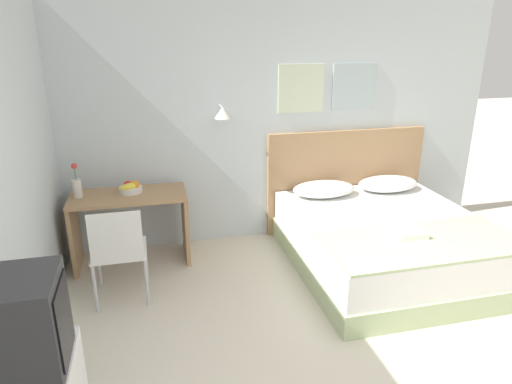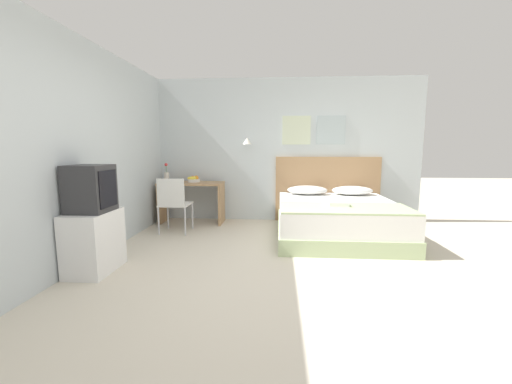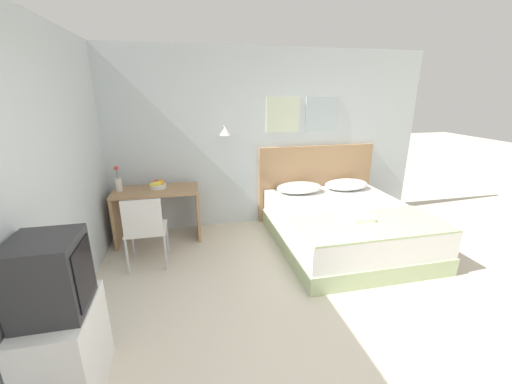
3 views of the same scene
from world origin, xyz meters
TOP-DOWN VIEW (x-y plane):
  - ground_plane at (0.00, 0.00)m, footprint 24.00×24.00m
  - wall_back at (0.01, 2.90)m, footprint 5.28×0.31m
  - bed at (0.94, 1.80)m, footprint 1.81×2.04m
  - headboard at (0.94, 2.85)m, footprint 1.93×0.06m
  - pillow_left at (0.55, 2.55)m, footprint 0.71×0.43m
  - pillow_right at (1.34, 2.55)m, footprint 0.71×0.43m
  - throw_blanket at (0.94, 1.20)m, footprint 1.75×0.82m
  - folded_towel_near_foot at (0.86, 1.35)m, footprint 0.27×0.28m
  - desk at (-1.56, 2.53)m, footprint 1.14×0.55m
  - desk_chair at (-1.65, 1.77)m, footprint 0.47×0.47m
  - fruit_bowl at (-1.53, 2.59)m, footprint 0.23×0.23m
  - flower_vase at (-2.03, 2.56)m, footprint 0.09×0.09m
  - tv_stand at (-2.01, 0.17)m, footprint 0.42×0.63m
  - television at (-2.01, 0.17)m, footprint 0.41×0.42m

SIDE VIEW (x-z plane):
  - ground_plane at x=0.00m, z-range 0.00..0.00m
  - bed at x=0.94m, z-range 0.00..0.55m
  - tv_stand at x=-2.01m, z-range 0.00..0.68m
  - desk at x=-1.56m, z-range 0.14..0.90m
  - desk_chair at x=-1.65m, z-range 0.08..0.99m
  - throw_blanket at x=0.94m, z-range 0.55..0.57m
  - folded_towel_near_foot at x=0.86m, z-range 0.57..0.63m
  - headboard at x=0.94m, z-range 0.00..1.21m
  - pillow_left at x=0.55m, z-range 0.55..0.70m
  - pillow_right at x=1.34m, z-range 0.55..0.70m
  - fruit_bowl at x=-1.53m, z-range 0.74..0.86m
  - flower_vase at x=-2.03m, z-range 0.69..1.04m
  - television at x=-2.01m, z-range 0.68..1.19m
  - wall_back at x=0.01m, z-range 0.01..2.66m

